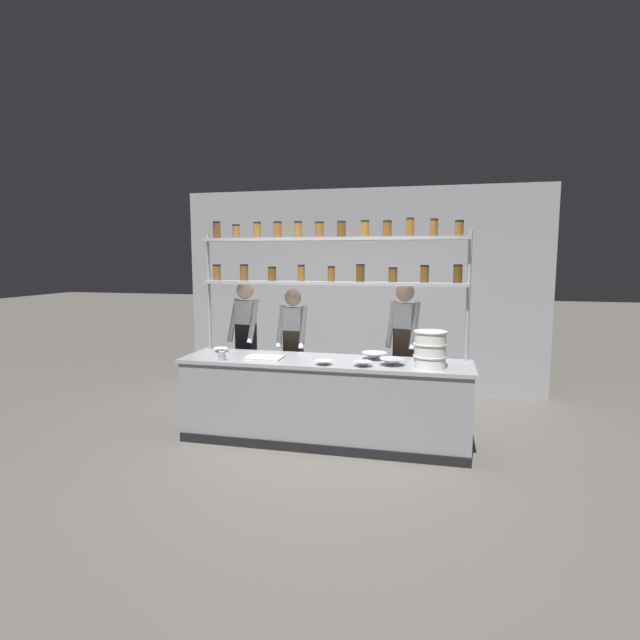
% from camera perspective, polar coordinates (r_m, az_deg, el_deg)
% --- Properties ---
extents(ground_plane, '(40.00, 40.00, 0.00)m').
position_cam_1_polar(ground_plane, '(5.69, 0.46, -13.67)').
color(ground_plane, '#5B5651').
extents(back_wall, '(5.56, 0.12, 3.06)m').
position_cam_1_polar(back_wall, '(7.72, 4.51, 3.46)').
color(back_wall, '#939399').
rests_on(back_wall, ground_plane).
extents(prep_counter, '(3.16, 0.76, 0.92)m').
position_cam_1_polar(prep_counter, '(5.54, 0.46, -9.23)').
color(prep_counter, gray).
rests_on(prep_counter, ground_plane).
extents(spice_shelf_unit, '(3.04, 0.28, 2.45)m').
position_cam_1_polar(spice_shelf_unit, '(5.64, 1.26, 6.45)').
color(spice_shelf_unit, '#999BA0').
rests_on(spice_shelf_unit, ground_plane).
extents(chef_left, '(0.40, 0.32, 1.72)m').
position_cam_1_polar(chef_left, '(6.43, -8.48, -2.10)').
color(chef_left, black).
rests_on(chef_left, ground_plane).
extents(chef_center, '(0.36, 0.29, 1.64)m').
position_cam_1_polar(chef_center, '(6.22, -3.08, -2.88)').
color(chef_center, black).
rests_on(chef_center, ground_plane).
extents(chef_right, '(0.41, 0.34, 1.73)m').
position_cam_1_polar(chef_right, '(5.99, 9.55, -2.72)').
color(chef_right, black).
rests_on(chef_right, ground_plane).
extents(container_stack, '(0.33, 0.33, 0.37)m').
position_cam_1_polar(container_stack, '(5.14, 12.46, -3.29)').
color(container_stack, white).
rests_on(container_stack, prep_counter).
extents(cutting_board, '(0.40, 0.26, 0.02)m').
position_cam_1_polar(cutting_board, '(5.52, -6.39, -4.30)').
color(cutting_board, silver).
rests_on(cutting_board, prep_counter).
extents(prep_bowl_near_left, '(0.28, 0.28, 0.08)m').
position_cam_1_polar(prep_bowl_near_left, '(5.48, 6.22, -4.10)').
color(prep_bowl_near_left, silver).
rests_on(prep_bowl_near_left, prep_counter).
extents(prep_bowl_center_front, '(0.18, 0.18, 0.05)m').
position_cam_1_polar(prep_bowl_center_front, '(5.17, 0.41, -4.90)').
color(prep_bowl_center_front, silver).
rests_on(prep_bowl_center_front, prep_counter).
extents(prep_bowl_center_back, '(0.20, 0.20, 0.05)m').
position_cam_1_polar(prep_bowl_center_back, '(5.12, 4.91, -5.02)').
color(prep_bowl_center_back, '#B2B7BC').
rests_on(prep_bowl_center_back, prep_counter).
extents(prep_bowl_near_right, '(0.26, 0.26, 0.07)m').
position_cam_1_polar(prep_bowl_near_right, '(5.20, 8.19, -4.77)').
color(prep_bowl_near_right, '#B2B7BC').
rests_on(prep_bowl_near_right, prep_counter).
extents(prep_bowl_far_left, '(0.17, 0.17, 0.05)m').
position_cam_1_polar(prep_bowl_far_left, '(6.00, -11.29, -3.36)').
color(prep_bowl_far_left, white).
rests_on(prep_bowl_far_left, prep_counter).
extents(serving_cup_front, '(0.08, 0.08, 0.10)m').
position_cam_1_polar(serving_cup_front, '(5.48, -11.15, -4.06)').
color(serving_cup_front, '#B2B7BC').
rests_on(serving_cup_front, prep_counter).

